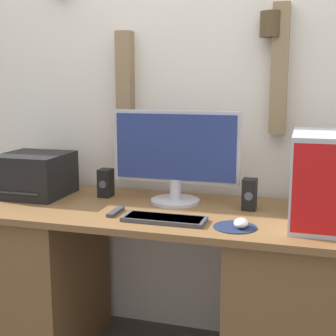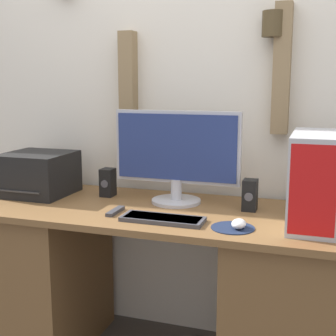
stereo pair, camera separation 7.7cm
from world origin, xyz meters
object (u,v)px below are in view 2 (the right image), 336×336
Objects in this scene: monitor at (177,153)px; keyboard at (163,219)px; speaker_right at (250,195)px; mouse at (239,224)px; speaker_left at (108,182)px; printer at (38,174)px; computer_tower at (314,179)px; remote_control at (115,211)px.

monitor reaches higher than keyboard.
mouse is at bearing -89.66° from speaker_right.
monitor is 0.41m from speaker_left.
printer is 2.34× the size of speaker_left.
computer_tower is 0.33m from speaker_right.
remote_control is at bearing -58.69° from speaker_left.
mouse is 0.82m from speaker_left.
monitor is 4.32× the size of speaker_right.
remote_control is at bearing -20.91° from printer.
speaker_left is 0.74m from speaker_right.
keyboard is at bearing -11.76° from remote_control.
speaker_left is at bearing 121.31° from remote_control.
monitor is 4.32× the size of speaker_left.
monitor is 4.29× the size of remote_control.
keyboard is at bearing 178.25° from mouse.
mouse is 0.19× the size of computer_tower.
printer is 0.58m from remote_control.
mouse is at bearing -1.75° from keyboard.
remote_control is at bearing -127.80° from monitor.
computer_tower is 3.06× the size of remote_control.
printer is at bearing 161.86° from keyboard.
monitor is 0.40m from speaker_right.
speaker_right is at bearing -3.23° from speaker_left.
remote_control is at bearing -157.41° from speaker_right.
keyboard is 0.65m from computer_tower.
printer is 1.11m from speaker_right.
speaker_left is at bearing 178.08° from monitor.
printer reaches higher than mouse.
computer_tower is (0.28, 0.17, 0.17)m from mouse.
monitor is 0.76m from printer.
computer_tower reaches higher than printer.
remote_control is (0.54, -0.20, -0.10)m from printer.
computer_tower is 1.31× the size of printer.
keyboard is 4.21× the size of mouse.
monitor is 1.76× the size of keyboard.
speaker_left is (-0.41, 0.33, 0.06)m from keyboard.
mouse is 0.36m from computer_tower.
speaker_right reaches higher than keyboard.
monitor reaches higher than speaker_right.
speaker_right is at bearing 90.34° from mouse.
mouse is 0.58× the size of speaker_right.
computer_tower is 1.04m from speaker_left.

